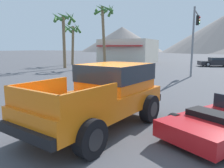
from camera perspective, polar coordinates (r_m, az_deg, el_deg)
ground_plane at (r=7.24m, az=-2.99°, el=-10.35°), size 320.00×320.00×0.00m
orange_pickup_truck at (r=6.86m, az=-1.76°, el=-1.91°), size 2.96×5.33×1.93m
parked_car_dark at (r=32.41m, az=25.64°, el=5.24°), size 4.77×3.29×1.18m
traffic_light_main at (r=21.39m, az=20.92°, el=13.14°), size 0.38×3.82×5.81m
palm_tree_tall at (r=32.65m, az=-10.37°, el=12.86°), size 2.80×2.98×5.94m
palm_tree_short at (r=29.51m, az=-2.10°, el=16.47°), size 3.11×3.11×8.00m
palm_tree_leaning at (r=27.46m, az=-12.50°, el=14.68°), size 2.77×2.82×6.69m
storefront_building at (r=37.44m, az=4.44°, el=8.57°), size 8.17×8.60×3.81m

